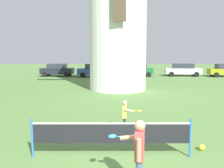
% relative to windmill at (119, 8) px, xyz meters
% --- Properties ---
extents(windmill, '(8.29, 5.15, 13.27)m').
position_rel_windmill_xyz_m(windmill, '(0.00, 0.00, 0.00)').
color(windmill, white).
rests_on(windmill, ground_plane).
extents(tennis_net, '(4.46, 0.06, 1.10)m').
position_rel_windmill_xyz_m(tennis_net, '(-0.48, -12.96, -5.67)').
color(tennis_net, blue).
rests_on(tennis_net, ground_plane).
extents(player_near, '(0.80, 0.70, 1.53)m').
position_rel_windmill_xyz_m(player_near, '(0.10, -14.66, -5.49)').
color(player_near, slate).
rests_on(player_near, ground_plane).
extents(player_far, '(0.70, 0.53, 1.18)m').
position_rel_windmill_xyz_m(player_far, '(0.03, -10.72, -5.69)').
color(player_far, '#333338').
rests_on(player_far, ground_plane).
extents(stray_ball, '(0.19, 0.19, 0.19)m').
position_rel_windmill_xyz_m(stray_ball, '(2.24, -12.49, -6.26)').
color(stray_ball, yellow).
rests_on(stray_ball, ground_plane).
extents(parked_car_black, '(4.04, 2.04, 1.56)m').
position_rel_windmill_xyz_m(parked_car_black, '(-7.27, 11.17, -5.55)').
color(parked_car_black, '#1E232D').
rests_on(parked_car_black, ground_plane).
extents(parked_car_blue, '(4.42, 2.00, 1.56)m').
position_rel_windmill_xyz_m(parked_car_blue, '(-2.46, 10.43, -5.55)').
color(parked_car_blue, '#334C99').
rests_on(parked_car_blue, ground_plane).
extents(parked_car_green, '(3.93, 2.12, 1.56)m').
position_rel_windmill_xyz_m(parked_car_green, '(2.73, 11.22, -5.55)').
color(parked_car_green, '#1E6638').
rests_on(parked_car_green, ground_plane).
extents(parked_car_silver, '(4.54, 2.25, 1.56)m').
position_rel_windmill_xyz_m(parked_car_silver, '(8.43, 11.38, -5.55)').
color(parked_car_silver, silver).
rests_on(parked_car_silver, ground_plane).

